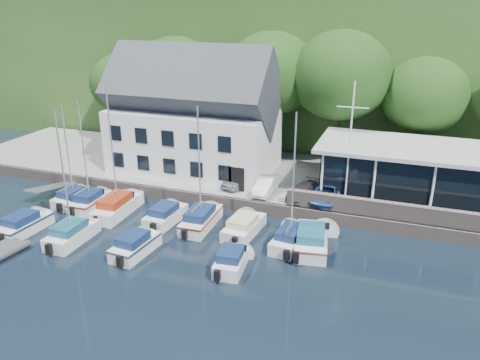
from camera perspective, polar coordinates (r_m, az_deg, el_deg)
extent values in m
plane|color=black|center=(27.46, -6.69, -13.01)|extent=(180.00, 180.00, 0.00)
cube|color=gray|center=(41.86, 3.90, 0.21)|extent=(60.00, 13.00, 1.00)
cube|color=#6E6158|center=(36.12, 1.00, -3.21)|extent=(60.00, 0.30, 1.00)
cube|color=#264B1C|center=(83.21, 12.97, 15.40)|extent=(160.00, 75.00, 16.00)
cube|color=#6E6158|center=(34.46, 20.52, -3.86)|extent=(18.00, 0.50, 1.20)
imported|color=#B0AFB4|center=(38.44, -0.26, 0.11)|extent=(2.16, 3.81, 1.22)
imported|color=silver|center=(37.20, 3.13, -0.63)|extent=(1.35, 3.78, 1.24)
imported|color=#2B2A2F|center=(36.52, 7.70, -1.34)|extent=(2.40, 4.03, 1.09)
imported|color=#2E498E|center=(36.25, 10.62, -1.46)|extent=(2.09, 4.17, 1.37)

